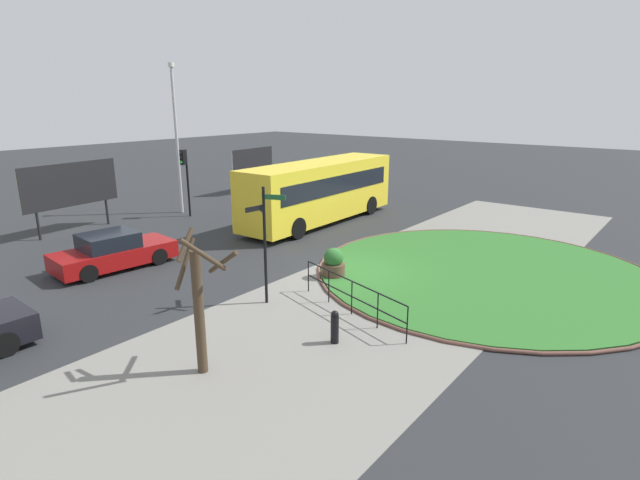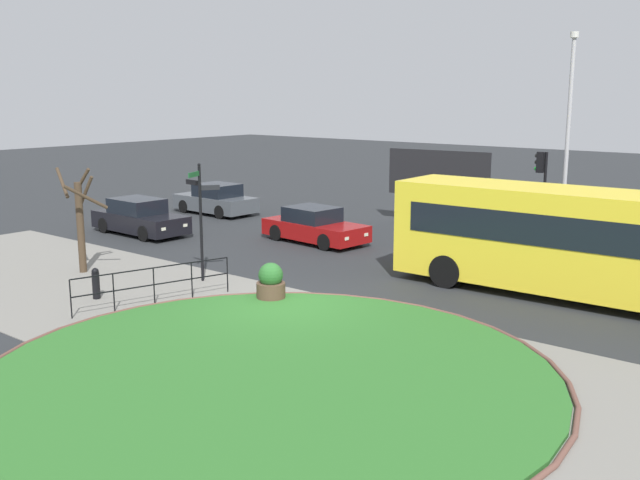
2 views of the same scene
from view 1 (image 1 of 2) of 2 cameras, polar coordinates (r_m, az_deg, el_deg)
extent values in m
plane|color=#282B2D|center=(18.39, 3.55, -3.78)|extent=(120.00, 120.00, 0.00)
cube|color=gray|center=(17.30, 9.63, -5.23)|extent=(32.00, 7.55, 0.02)
cylinder|color=#2D6B28|center=(19.22, 18.23, -3.54)|extent=(11.94, 11.94, 0.10)
torus|color=brown|center=(19.22, 18.23, -3.53)|extent=(12.25, 12.25, 0.11)
cylinder|color=black|center=(15.23, -6.29, -0.93)|extent=(0.09, 0.09, 3.59)
sphere|color=black|center=(14.81, -6.50, 5.92)|extent=(0.10, 0.10, 0.10)
cube|color=#195128|center=(14.72, -5.14, 4.89)|extent=(0.27, 0.61, 0.15)
cube|color=black|center=(14.69, -7.51, 3.56)|extent=(0.64, 0.09, 0.15)
cube|color=black|center=(15.26, -6.69, 3.50)|extent=(0.34, 0.50, 0.15)
cylinder|color=black|center=(13.15, 1.69, -10.18)|extent=(0.22, 0.22, 0.78)
sphere|color=black|center=(12.97, 1.70, -8.49)|extent=(0.21, 0.21, 0.21)
cube|color=black|center=(14.56, 3.68, -4.72)|extent=(1.31, 4.36, 0.03)
cube|color=black|center=(14.74, 3.65, -6.45)|extent=(1.31, 4.36, 0.03)
cylinder|color=black|center=(16.45, -1.33, -4.20)|extent=(0.04, 0.04, 1.05)
cylinder|color=black|center=(15.59, 1.01, -5.36)|extent=(0.04, 0.04, 1.05)
cylinder|color=black|center=(14.76, 3.64, -6.64)|extent=(0.04, 0.04, 1.05)
cylinder|color=black|center=(13.97, 6.60, -8.05)|extent=(0.04, 0.04, 1.05)
cylinder|color=black|center=(13.23, 9.91, -9.61)|extent=(0.04, 0.04, 1.05)
cube|color=yellow|center=(25.58, -0.05, 5.74)|extent=(10.03, 2.67, 2.84)
cube|color=black|center=(26.25, -2.19, 6.86)|extent=(8.77, 0.25, 0.88)
cube|color=black|center=(24.81, 2.22, 6.34)|extent=(8.77, 0.25, 0.88)
cube|color=black|center=(29.66, 5.79, 7.32)|extent=(0.07, 1.98, 1.10)
cube|color=black|center=(29.52, 5.85, 9.35)|extent=(0.05, 1.33, 0.28)
cylinder|color=black|center=(28.98, 1.99, 4.52)|extent=(1.01, 0.33, 1.00)
cylinder|color=black|center=(27.81, 5.74, 3.97)|extent=(1.01, 0.33, 1.00)
cylinder|color=black|center=(24.13, -6.70, 2.12)|extent=(1.01, 0.33, 1.00)
cylinder|color=black|center=(22.71, -2.64, 1.35)|extent=(1.01, 0.33, 1.00)
cube|color=#EAEACC|center=(16.13, -31.07, -6.84)|extent=(0.03, 0.20, 0.12)
cube|color=#EAEACC|center=(15.18, -29.69, -7.99)|extent=(0.03, 0.20, 0.12)
cylinder|color=black|center=(14.80, -32.31, -10.01)|extent=(0.65, 0.24, 0.64)
cube|color=maroon|center=(20.30, -22.38, -1.62)|extent=(4.48, 2.22, 0.64)
cube|color=black|center=(20.08, -23.00, -0.07)|extent=(2.04, 1.77, 0.57)
cube|color=#EAEACC|center=(21.66, -17.79, -0.04)|extent=(0.04, 0.20, 0.12)
cube|color=#EAEACC|center=(20.74, -16.33, -0.60)|extent=(0.04, 0.20, 0.12)
cylinder|color=black|center=(21.60, -20.03, -0.86)|extent=(0.66, 0.28, 0.64)
cylinder|color=black|center=(20.18, -17.91, -1.80)|extent=(0.66, 0.28, 0.64)
cylinder|color=black|center=(20.64, -26.65, -2.36)|extent=(0.66, 0.28, 0.64)
cylinder|color=black|center=(19.15, -24.93, -3.47)|extent=(0.66, 0.28, 0.64)
cylinder|color=black|center=(27.86, -14.83, 6.26)|extent=(0.11, 0.11, 3.60)
cube|color=black|center=(27.53, -15.35, 9.09)|extent=(0.29, 0.29, 0.78)
sphere|color=black|center=(27.40, -15.62, 9.55)|extent=(0.16, 0.16, 0.16)
sphere|color=black|center=(27.43, -15.58, 9.05)|extent=(0.16, 0.16, 0.16)
sphere|color=green|center=(27.45, -15.54, 8.54)|extent=(0.16, 0.16, 0.16)
cylinder|color=#B7B7BC|center=(28.72, -16.00, 10.65)|extent=(0.16, 0.16, 7.77)
cylinder|color=silver|center=(28.68, -16.63, 18.63)|extent=(0.32, 0.32, 0.22)
cylinder|color=black|center=(25.70, -29.60, 2.47)|extent=(0.12, 0.12, 2.29)
cylinder|color=black|center=(27.49, -23.24, 4.00)|extent=(0.12, 0.12, 2.29)
cube|color=yellow|center=(26.36, -26.62, 5.69)|extent=(4.68, 0.63, 1.94)
cube|color=black|center=(26.30, -26.53, 5.68)|extent=(4.77, 0.55, 2.04)
cylinder|color=black|center=(33.69, -9.27, 6.81)|extent=(0.12, 0.12, 2.05)
cylinder|color=black|center=(35.82, -6.10, 7.45)|extent=(0.12, 0.12, 2.05)
cube|color=silver|center=(34.60, -7.70, 8.82)|extent=(3.85, 0.41, 1.75)
cube|color=black|center=(34.56, -7.61, 8.82)|extent=(3.94, 0.33, 1.85)
cylinder|color=brown|center=(17.81, 1.55, -3.52)|extent=(0.82, 0.82, 0.53)
sphere|color=#286028|center=(17.66, 1.56, -2.02)|extent=(0.69, 0.69, 0.69)
cylinder|color=#423323|center=(11.72, -13.63, -8.13)|extent=(0.23, 0.23, 2.97)
cylinder|color=#423323|center=(11.35, -15.13, -0.53)|extent=(0.60, 0.22, 0.70)
cylinder|color=#423323|center=(11.52, -15.17, -2.63)|extent=(0.73, 0.23, 1.09)
cylinder|color=#423323|center=(11.60, -11.02, -2.50)|extent=(0.42, 1.37, 0.88)
cylinder|color=#423323|center=(10.78, -13.16, -1.67)|extent=(1.01, 0.38, 0.90)
camera|label=2|loc=(27.34, 48.52, 9.79)|focal=40.67mm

